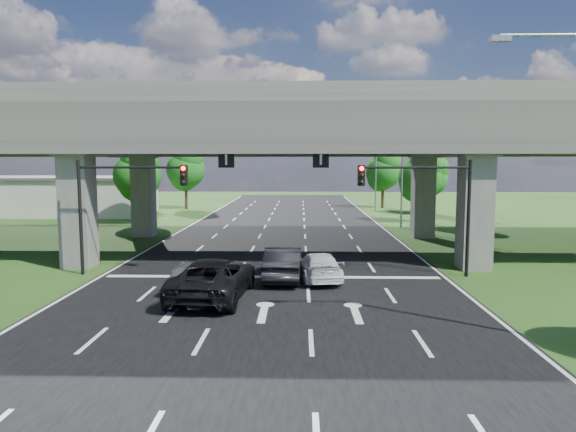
{
  "coord_description": "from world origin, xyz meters",
  "views": [
    {
      "loc": [
        1.45,
        -22.19,
        5.86
      ],
      "look_at": [
        0.73,
        6.58,
        2.84
      ],
      "focal_mm": 32.0,
      "sensor_mm": 36.0,
      "label": 1
    }
  ],
  "objects_px": {
    "signal_left": "(121,195)",
    "signal_right": "(426,195)",
    "car_silver": "(192,275)",
    "streetlight_far": "(398,162)",
    "car_dark": "(283,263)",
    "streetlight_beyond": "(373,162)",
    "car_trailing": "(213,278)",
    "car_white": "(319,266)"
  },
  "relations": [
    {
      "from": "signal_left",
      "to": "car_dark",
      "type": "relative_size",
      "value": 1.2
    },
    {
      "from": "signal_right",
      "to": "signal_left",
      "type": "xyz_separation_m",
      "value": [
        -15.65,
        0.0,
        0.0
      ]
    },
    {
      "from": "signal_right",
      "to": "car_dark",
      "type": "distance_m",
      "value": 8.02
    },
    {
      "from": "car_dark",
      "to": "streetlight_beyond",
      "type": "bearing_deg",
      "value": -103.15
    },
    {
      "from": "signal_right",
      "to": "car_white",
      "type": "xyz_separation_m",
      "value": [
        -5.48,
        -0.94,
        -3.49
      ]
    },
    {
      "from": "car_dark",
      "to": "car_trailing",
      "type": "bearing_deg",
      "value": 52.67
    },
    {
      "from": "signal_right",
      "to": "car_silver",
      "type": "distance_m",
      "value": 12.29
    },
    {
      "from": "signal_right",
      "to": "car_silver",
      "type": "xyz_separation_m",
      "value": [
        -11.39,
        -3.03,
        -3.48
      ]
    },
    {
      "from": "signal_right",
      "to": "car_trailing",
      "type": "height_order",
      "value": "signal_right"
    },
    {
      "from": "car_trailing",
      "to": "streetlight_far",
      "type": "bearing_deg",
      "value": -112.3
    },
    {
      "from": "streetlight_far",
      "to": "car_white",
      "type": "distance_m",
      "value": 22.97
    },
    {
      "from": "car_white",
      "to": "streetlight_beyond",
      "type": "bearing_deg",
      "value": -109.8
    },
    {
      "from": "signal_left",
      "to": "signal_right",
      "type": "bearing_deg",
      "value": 0.0
    },
    {
      "from": "streetlight_beyond",
      "to": "car_silver",
      "type": "height_order",
      "value": "streetlight_beyond"
    },
    {
      "from": "signal_left",
      "to": "streetlight_beyond",
      "type": "xyz_separation_m",
      "value": [
        17.92,
        36.06,
        1.66
      ]
    },
    {
      "from": "streetlight_beyond",
      "to": "car_white",
      "type": "bearing_deg",
      "value": -101.83
    },
    {
      "from": "streetlight_far",
      "to": "car_white",
      "type": "height_order",
      "value": "streetlight_far"
    },
    {
      "from": "streetlight_beyond",
      "to": "car_silver",
      "type": "relative_size",
      "value": 2.53
    },
    {
      "from": "streetlight_beyond",
      "to": "signal_left",
      "type": "bearing_deg",
      "value": -116.43
    },
    {
      "from": "signal_right",
      "to": "streetlight_far",
      "type": "relative_size",
      "value": 0.6
    },
    {
      "from": "streetlight_beyond",
      "to": "car_dark",
      "type": "distance_m",
      "value": 38.53
    },
    {
      "from": "car_silver",
      "to": "car_trailing",
      "type": "height_order",
      "value": "car_trailing"
    },
    {
      "from": "signal_left",
      "to": "car_dark",
      "type": "height_order",
      "value": "signal_left"
    },
    {
      "from": "car_silver",
      "to": "car_white",
      "type": "distance_m",
      "value": 6.27
    },
    {
      "from": "streetlight_beyond",
      "to": "car_white",
      "type": "xyz_separation_m",
      "value": [
        -7.75,
        -37.0,
        -5.15
      ]
    },
    {
      "from": "streetlight_far",
      "to": "streetlight_beyond",
      "type": "bearing_deg",
      "value": 90.0
    },
    {
      "from": "signal_left",
      "to": "car_trailing",
      "type": "xyz_separation_m",
      "value": [
        5.52,
        -4.57,
        -3.3
      ]
    },
    {
      "from": "streetlight_far",
      "to": "car_dark",
      "type": "xyz_separation_m",
      "value": [
        -9.51,
        -21.0,
        -4.99
      ]
    },
    {
      "from": "car_silver",
      "to": "car_dark",
      "type": "distance_m",
      "value": 4.65
    },
    {
      "from": "signal_left",
      "to": "car_white",
      "type": "relative_size",
      "value": 1.3
    },
    {
      "from": "car_dark",
      "to": "car_white",
      "type": "bearing_deg",
      "value": -178.74
    },
    {
      "from": "streetlight_beyond",
      "to": "car_dark",
      "type": "bearing_deg",
      "value": -104.41
    },
    {
      "from": "signal_right",
      "to": "car_trailing",
      "type": "relative_size",
      "value": 0.97
    },
    {
      "from": "car_silver",
      "to": "car_white",
      "type": "relative_size",
      "value": 0.86
    },
    {
      "from": "streetlight_far",
      "to": "car_dark",
      "type": "bearing_deg",
      "value": -114.36
    },
    {
      "from": "signal_right",
      "to": "car_dark",
      "type": "relative_size",
      "value": 1.2
    },
    {
      "from": "car_white",
      "to": "signal_left",
      "type": "bearing_deg",
      "value": -13.26
    },
    {
      "from": "car_silver",
      "to": "signal_left",
      "type": "bearing_deg",
      "value": -30.88
    },
    {
      "from": "streetlight_beyond",
      "to": "car_silver",
      "type": "distance_m",
      "value": 41.72
    },
    {
      "from": "streetlight_beyond",
      "to": "car_trailing",
      "type": "height_order",
      "value": "streetlight_beyond"
    },
    {
      "from": "streetlight_beyond",
      "to": "car_dark",
      "type": "xyz_separation_m",
      "value": [
        -9.51,
        -37.0,
        -4.99
      ]
    },
    {
      "from": "signal_left",
      "to": "streetlight_far",
      "type": "xyz_separation_m",
      "value": [
        17.92,
        20.06,
        1.66
      ]
    }
  ]
}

